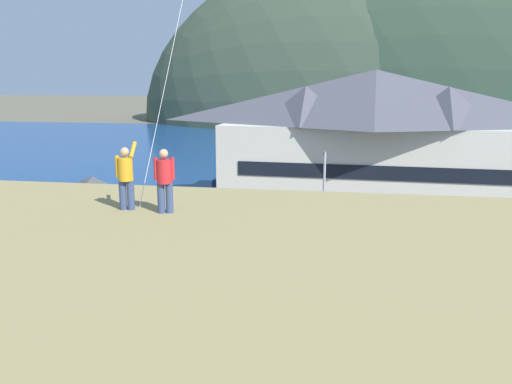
% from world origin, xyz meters
% --- Properties ---
extents(ground_plane, '(600.00, 600.00, 0.00)m').
position_xyz_m(ground_plane, '(0.00, 0.00, 0.00)').
color(ground_plane, '#66604C').
extents(parking_lot_pad, '(40.00, 20.00, 0.10)m').
position_xyz_m(parking_lot_pad, '(0.00, 5.00, 0.05)').
color(parking_lot_pad, slate).
rests_on(parking_lot_pad, ground).
extents(bay_water, '(360.00, 84.00, 0.03)m').
position_xyz_m(bay_water, '(0.00, 60.00, 0.01)').
color(bay_water, navy).
rests_on(bay_water, ground).
extents(far_hill_west_ridge, '(126.44, 73.72, 89.08)m').
position_xyz_m(far_hill_west_ridge, '(15.41, 120.41, 0.00)').
color(far_hill_west_ridge, '#3D4C38').
rests_on(far_hill_west_ridge, ground).
extents(far_hill_east_peak, '(127.41, 65.19, 93.03)m').
position_xyz_m(far_hill_east_peak, '(36.01, 114.10, 0.00)').
color(far_hill_east_peak, '#334733').
rests_on(far_hill_east_peak, ground).
extents(harbor_lodge, '(26.42, 11.83, 11.70)m').
position_xyz_m(harbor_lodge, '(8.54, 22.27, 6.22)').
color(harbor_lodge, beige).
rests_on(harbor_lodge, ground).
extents(storage_shed_near_lot, '(6.95, 5.90, 5.42)m').
position_xyz_m(storage_shed_near_lot, '(-8.24, 5.60, 2.81)').
color(storage_shed_near_lot, '#474C56').
rests_on(storage_shed_near_lot, ground).
extents(wharf_dock, '(3.20, 10.07, 0.70)m').
position_xyz_m(wharf_dock, '(-1.53, 33.24, 0.35)').
color(wharf_dock, '#70604C').
rests_on(wharf_dock, ground).
extents(moored_boat_wharfside, '(3.31, 8.00, 2.16)m').
position_xyz_m(moored_boat_wharfside, '(-5.14, 31.43, 0.72)').
color(moored_boat_wharfside, navy).
rests_on(moored_boat_wharfside, ground).
extents(moored_boat_outer_mooring, '(2.33, 7.20, 2.16)m').
position_xyz_m(moored_boat_outer_mooring, '(1.96, 30.36, 0.72)').
color(moored_boat_outer_mooring, '#23564C').
rests_on(moored_boat_outer_mooring, ground).
extents(parked_car_back_row_left, '(4.30, 2.25, 1.82)m').
position_xyz_m(parked_car_back_row_left, '(0.64, 6.61, 1.06)').
color(parked_car_back_row_left, black).
rests_on(parked_car_back_row_left, parking_lot_pad).
extents(parked_car_corner_spot, '(4.21, 2.08, 1.82)m').
position_xyz_m(parked_car_corner_spot, '(10.31, 6.07, 1.06)').
color(parked_car_corner_spot, slate).
rests_on(parked_car_corner_spot, parking_lot_pad).
extents(parked_car_back_row_right, '(4.30, 2.25, 1.82)m').
position_xyz_m(parked_car_back_row_right, '(-9.02, -0.26, 1.06)').
color(parked_car_back_row_right, '#236633').
rests_on(parked_car_back_row_right, parking_lot_pad).
extents(parking_light_pole, '(0.24, 0.78, 6.38)m').
position_xyz_m(parking_light_pole, '(5.00, 10.56, 3.82)').
color(parking_light_pole, '#ADADB2').
rests_on(parking_light_pole, parking_lot_pad).
extents(person_kite_flyer, '(0.52, 0.69, 1.86)m').
position_xyz_m(person_kite_flyer, '(0.27, -9.16, 8.39)').
color(person_kite_flyer, '#384770').
rests_on(person_kite_flyer, grassy_hill_foreground).
extents(person_companion, '(0.53, 0.40, 1.74)m').
position_xyz_m(person_companion, '(1.44, -9.34, 8.38)').
color(person_companion, '#384770').
rests_on(person_companion, grassy_hill_foreground).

